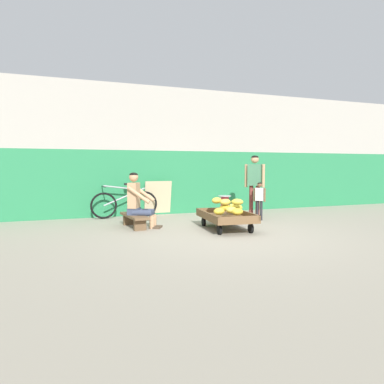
% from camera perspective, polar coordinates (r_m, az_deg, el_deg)
% --- Properties ---
extents(ground_plane, '(80.00, 80.00, 0.00)m').
position_cam_1_polar(ground_plane, '(6.63, 5.73, -6.89)').
color(ground_plane, gray).
extents(back_wall, '(16.00, 0.30, 3.34)m').
position_cam_1_polar(back_wall, '(9.61, -3.09, 6.53)').
color(back_wall, '#287F4C').
rests_on(back_wall, ground).
extents(banana_cart, '(0.98, 1.52, 0.36)m').
position_cam_1_polar(banana_cart, '(7.18, 5.47, -4.10)').
color(banana_cart, brown).
rests_on(banana_cart, ground).
extents(banana_pile, '(0.90, 1.12, 0.27)m').
position_cam_1_polar(banana_pile, '(7.10, 6.00, -2.34)').
color(banana_pile, yellow).
rests_on(banana_pile, banana_cart).
extents(low_bench, '(0.41, 1.12, 0.27)m').
position_cam_1_polar(low_bench, '(7.46, -9.28, -4.14)').
color(low_bench, brown).
rests_on(low_bench, ground).
extents(vendor_seated, '(0.74, 0.64, 1.14)m').
position_cam_1_polar(vendor_seated, '(7.39, -8.66, -1.33)').
color(vendor_seated, tan).
rests_on(vendor_seated, ground).
extents(plastic_crate, '(0.36, 0.28, 0.30)m').
position_cam_1_polar(plastic_crate, '(8.27, 5.26, -3.64)').
color(plastic_crate, gold).
rests_on(plastic_crate, ground).
extents(weighing_scale, '(0.30, 0.30, 0.29)m').
position_cam_1_polar(weighing_scale, '(8.24, 5.27, -1.55)').
color(weighing_scale, '#28282D').
rests_on(weighing_scale, plastic_crate).
extents(bicycle_near_left, '(1.66, 0.48, 0.86)m').
position_cam_1_polar(bicycle_near_left, '(8.91, -10.78, -1.82)').
color(bicycle_near_left, black).
rests_on(bicycle_near_left, ground).
extents(sign_board, '(0.70, 0.19, 0.89)m').
position_cam_1_polar(sign_board, '(9.30, -5.50, -0.97)').
color(sign_board, '#C6B289').
rests_on(sign_board, ground).
extents(customer_adult, '(0.38, 0.36, 1.53)m').
position_cam_1_polar(customer_adult, '(8.77, 10.03, 2.02)').
color(customer_adult, brown).
rests_on(customer_adult, ground).
extents(customer_child, '(0.22, 0.21, 0.89)m').
position_cam_1_polar(customer_child, '(8.48, 10.79, -0.78)').
color(customer_child, '#232328').
rests_on(customer_child, ground).
extents(shopping_bag, '(0.18, 0.12, 0.24)m').
position_cam_1_polar(shopping_bag, '(7.95, 7.49, -4.19)').
color(shopping_bag, silver).
rests_on(shopping_bag, ground).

